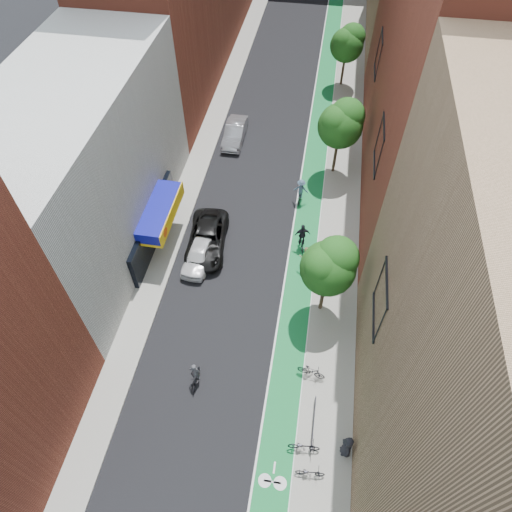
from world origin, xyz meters
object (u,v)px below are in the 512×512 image
at_px(parked_car_black, 207,239).
at_px(cyclist_lane_far, 301,192).
at_px(parked_car_white, 199,254).
at_px(cyclist_lane_mid, 302,238).
at_px(cyclist_lead, 195,377).
at_px(cyclist_lane_near, 305,259).
at_px(parked_car_silver, 235,133).
at_px(pedestrian, 347,446).

relative_size(parked_car_black, cyclist_lane_far, 2.74).
distance_m(parked_car_white, cyclist_lane_mid, 7.50).
height_order(cyclist_lead, cyclist_lane_near, cyclist_lane_near).
height_order(parked_car_white, cyclist_lane_far, cyclist_lane_far).
height_order(parked_car_silver, cyclist_lead, cyclist_lead).
relative_size(cyclist_lane_mid, pedestrian, 1.22).
height_order(parked_car_black, cyclist_lane_near, cyclist_lane_near).
relative_size(parked_car_white, parked_car_silver, 0.90).
height_order(parked_car_black, cyclist_lane_far, cyclist_lane_far).
xyz_separation_m(cyclist_lead, cyclist_lane_mid, (5.04, 11.50, 0.24)).
xyz_separation_m(parked_car_white, pedestrian, (10.84, -11.56, 0.34)).
height_order(parked_car_white, pedestrian, pedestrian).
xyz_separation_m(cyclist_lane_mid, pedestrian, (3.79, -14.10, 0.16)).
bearing_deg(parked_car_white, cyclist_lane_far, 52.65).
height_order(cyclist_lane_near, cyclist_lane_mid, cyclist_lane_mid).
height_order(cyclist_lead, cyclist_lane_far, cyclist_lane_far).
bearing_deg(cyclist_lane_far, cyclist_lead, 80.65).
distance_m(cyclist_lane_near, cyclist_lane_far, 6.79).
xyz_separation_m(parked_car_white, cyclist_lane_mid, (7.05, 2.54, 0.18)).
xyz_separation_m(parked_car_white, parked_car_silver, (-0.25, 14.36, 0.06)).
bearing_deg(cyclist_lane_far, pedestrian, 108.91).
bearing_deg(cyclist_lane_mid, cyclist_lane_near, 86.65).
xyz_separation_m(parked_car_white, cyclist_lane_near, (7.43, 0.65, 0.16)).
distance_m(parked_car_black, parked_car_silver, 12.93).
bearing_deg(cyclist_lane_near, pedestrian, 92.21).
bearing_deg(pedestrian, parked_car_silver, -166.04).
xyz_separation_m(parked_car_black, cyclist_lane_near, (7.19, -0.79, 0.08)).
distance_m(cyclist_lane_near, pedestrian, 12.67).
bearing_deg(cyclist_lead, parked_car_silver, -86.83).
bearing_deg(parked_car_silver, parked_car_white, -89.20).
xyz_separation_m(cyclist_lead, pedestrian, (8.82, -2.60, 0.40)).
bearing_deg(parked_car_black, parked_car_silver, 86.77).
relative_size(parked_car_white, cyclist_lane_mid, 1.92).
bearing_deg(cyclist_lane_near, parked_car_silver, -74.13).
distance_m(cyclist_lane_mid, cyclist_lane_far, 4.86).
bearing_deg(pedestrian, parked_car_black, -150.00).
relative_size(cyclist_lane_near, cyclist_lane_far, 0.97).
height_order(parked_car_black, cyclist_lane_mid, cyclist_lane_mid).
relative_size(cyclist_lane_mid, cyclist_lane_far, 1.05).
relative_size(cyclist_lead, cyclist_lane_far, 0.94).
relative_size(parked_car_silver, cyclist_lane_far, 2.25).
bearing_deg(parked_car_white, pedestrian, -43.01).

